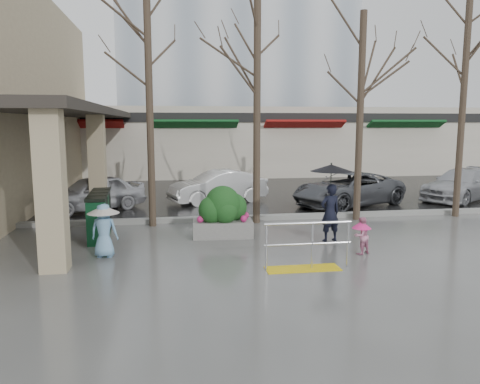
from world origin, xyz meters
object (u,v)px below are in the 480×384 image
object	(u,v)px
tree_east	(467,51)
car_a	(92,193)
news_boxes	(100,215)
tree_mideast	(362,65)
car_b	(218,186)
car_c	(348,189)
handrail	(306,252)
woman	(331,194)
child_pink	(361,233)
car_d	(462,185)
planter	(223,212)
tree_west	(148,53)
child_blue	(104,225)
tree_midwest	(257,50)

from	to	relation	value
tree_east	car_a	bearing A→B (deg)	166.72
news_boxes	tree_mideast	bearing A→B (deg)	5.70
car_b	car_c	bearing A→B (deg)	54.86
handrail	car_c	world-z (taller)	car_c
woman	car_c	world-z (taller)	woman
child_pink	car_b	size ratio (longest dim) A/B	0.23
car_d	news_boxes	bearing A→B (deg)	-103.43
planter	car_a	distance (m)	6.13
handrail	news_boxes	xyz separation A→B (m)	(-4.74, 3.62, 0.24)
tree_west	child_blue	size ratio (longest dim) A/B	5.39
car_b	car_c	xyz separation A→B (m)	(4.77, -1.49, 0.00)
tree_mideast	child_pink	world-z (taller)	tree_mideast
tree_east	car_b	world-z (taller)	tree_east
tree_west	car_d	world-z (taller)	tree_west
woman	planter	bearing A→B (deg)	-29.80
tree_mideast	news_boxes	distance (m)	9.03
tree_east	car_a	world-z (taller)	tree_east
tree_west	tree_midwest	xyz separation A→B (m)	(3.20, 0.00, 0.15)
tree_midwest	woman	xyz separation A→B (m)	(1.47, -2.59, -3.99)
tree_west	tree_midwest	world-z (taller)	tree_midwest
car_b	car_d	size ratio (longest dim) A/B	0.88
car_a	tree_west	bearing A→B (deg)	6.12
child_blue	news_boxes	xyz separation A→B (m)	(-0.38, 2.03, -0.14)
handrail	woman	size ratio (longest dim) A/B	0.91
child_pink	car_d	xyz separation A→B (m)	(7.25, 6.91, 0.12)
tree_mideast	car_d	xyz separation A→B (m)	(5.75, 3.04, -4.23)
tree_mideast	car_b	world-z (taller)	tree_mideast
handrail	car_b	distance (m)	8.81
tree_east	child_blue	bearing A→B (deg)	-163.75
tree_midwest	planter	world-z (taller)	tree_midwest
child_pink	car_a	bearing A→B (deg)	-67.33
tree_mideast	car_c	bearing A→B (deg)	74.55
car_c	car_d	world-z (taller)	same
child_blue	news_boxes	size ratio (longest dim) A/B	0.57
news_boxes	car_c	size ratio (longest dim) A/B	0.49
tree_east	car_a	distance (m)	13.39
tree_midwest	child_pink	size ratio (longest dim) A/B	7.83
handrail	tree_mideast	distance (m)	7.28
planter	car_d	xyz separation A→B (m)	(10.29, 4.69, -0.04)
woman	car_a	size ratio (longest dim) A/B	0.56
child_blue	planter	bearing A→B (deg)	-141.91
handrail	tree_midwest	bearing A→B (deg)	91.91
car_c	planter	bearing A→B (deg)	-76.67
tree_mideast	car_a	size ratio (longest dim) A/B	1.76
handrail	planter	distance (m)	3.46
tree_mideast	news_boxes	world-z (taller)	tree_mideast
woman	car_c	size ratio (longest dim) A/B	0.46
tree_west	tree_midwest	distance (m)	3.20
tree_west	planter	world-z (taller)	tree_west
tree_midwest	planter	bearing A→B (deg)	-127.06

